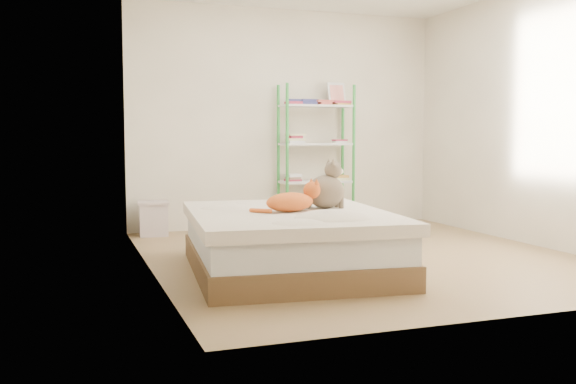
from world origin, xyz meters
name	(u,v)px	position (x,y,z in m)	size (l,w,h in m)	color
room	(363,113)	(0.00, 0.00, 1.30)	(3.81, 4.21, 2.61)	olive
bed	(289,241)	(-0.85, -0.40, 0.25)	(1.74, 2.08, 0.49)	brown
orange_cat	(290,200)	(-0.85, -0.44, 0.59)	(0.49, 0.26, 0.20)	#DE5D24
grey_cat	(325,184)	(-0.49, -0.30, 0.69)	(0.29, 0.35, 0.40)	#817459
shelf_unit	(316,156)	(0.31, 1.88, 0.85)	(0.88, 0.36, 1.74)	green
cardboard_box	(322,229)	(-0.15, 0.59, 0.18)	(0.63, 0.66, 0.40)	olive
white_bin	(153,218)	(-1.63, 1.85, 0.19)	(0.35, 0.32, 0.38)	beige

